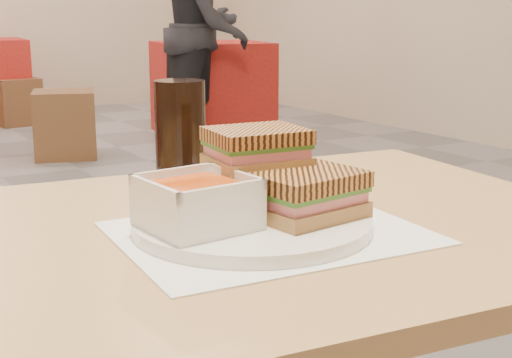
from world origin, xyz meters
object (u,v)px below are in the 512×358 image
soup_bowl (197,205)px  bg_chair_1r (243,110)px  bg_chair_1l (65,124)px  cola_glass (181,135)px  patron_b (210,28)px  main_table (166,320)px  panini_lower (305,194)px  bg_table_1 (212,88)px  plate (252,223)px  bg_chair_2r (16,102)px

soup_bowl → bg_chair_1r: (2.65, 4.40, -0.57)m
soup_bowl → bg_chair_1l: (1.12, 4.31, -0.56)m
cola_glass → patron_b: bearing=61.5°
main_table → bg_chair_1r: main_table is taller
panini_lower → patron_b: bearing=63.7°
patron_b → bg_table_1: bearing=61.5°
main_table → plate: (0.10, -0.04, 0.12)m
bg_chair_1r → soup_bowl: bearing=-121.0°
main_table → panini_lower: bearing=-24.8°
soup_bowl → bg_chair_2r: size_ratio=0.30×
bg_chair_1l → patron_b: bearing=-15.8°
bg_chair_1l → panini_lower: bearing=-102.8°
bg_table_1 → bg_chair_1l: (-1.36, -0.34, -0.15)m
plate → bg_chair_2r: 6.17m
bg_chair_1l → cola_glass: bearing=-104.1°
bg_table_1 → cola_glass: bearing=-118.5°
panini_lower → bg_chair_2r: bearing=80.2°
bg_chair_1l → patron_b: (1.02, -0.29, 0.66)m
plate → bg_chair_1l: 4.46m
panini_lower → bg_table_1: size_ratio=0.14×
soup_bowl → bg_chair_1l: soup_bowl is taller
panini_lower → bg_chair_1l: size_ratio=0.27×
bg_chair_2r → patron_b: bearing=-64.8°
soup_bowl → bg_chair_1r: soup_bowl is taller
main_table → bg_table_1: (2.51, 4.60, -0.25)m
bg_chair_1r → patron_b: patron_b is taller
panini_lower → bg_chair_2r: size_ratio=0.34×
main_table → plate: plate is taller
bg_table_1 → patron_b: bearing=-118.5°
soup_bowl → bg_chair_1l: 4.49m
bg_table_1 → bg_chair_1r: bearing=-56.9°
main_table → plate: size_ratio=4.20×
patron_b → bg_chair_1r: bearing=36.9°
bg_table_1 → panini_lower: bearing=-116.6°
plate → soup_bowl: bearing=-178.1°
cola_glass → bg_chair_1l: bearing=75.9°
main_table → bg_chair_1l: size_ratio=2.40×
main_table → bg_chair_1r: (2.67, 4.35, -0.41)m
plate → bg_chair_1l: bearing=76.4°
cola_glass → bg_table_1: bearing=61.5°
main_table → soup_bowl: (0.02, -0.05, 0.16)m
main_table → bg_chair_2r: bearing=78.5°
cola_glass → bg_chair_1l: size_ratio=0.32×
bg_table_1 → bg_chair_2r: bearing=132.9°
main_table → plate: bearing=-22.8°
panini_lower → bg_table_1: bearing=63.4°
patron_b → cola_glass: bearing=-118.5°
soup_bowl → bg_chair_1l: size_ratio=0.24×
cola_glass → patron_b: (2.04, 3.76, 0.07)m
plate → bg_chair_1l: plate is taller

